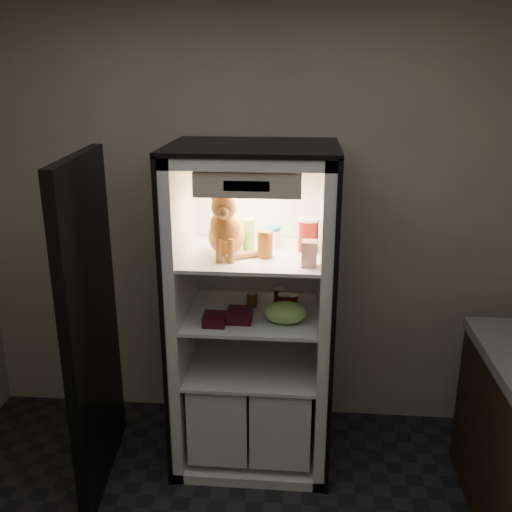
{
  "coord_description": "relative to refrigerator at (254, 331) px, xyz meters",
  "views": [
    {
      "loc": [
        0.27,
        -1.62,
        2.25
      ],
      "look_at": [
        0.02,
        1.32,
        1.28
      ],
      "focal_mm": 40.0,
      "sensor_mm": 36.0,
      "label": 1
    }
  ],
  "objects": [
    {
      "name": "room_shell",
      "position": [
        0.0,
        -1.38,
        0.83
      ],
      "size": [
        3.6,
        3.6,
        3.6
      ],
      "color": "white",
      "rests_on": "floor"
    },
    {
      "name": "refrigerator",
      "position": [
        0.0,
        0.0,
        0.0
      ],
      "size": [
        0.9,
        0.72,
        1.88
      ],
      "color": "white",
      "rests_on": "floor"
    },
    {
      "name": "fridge_door",
      "position": [
        -0.85,
        -0.32,
        0.12
      ],
      "size": [
        0.15,
        0.87,
        1.85
      ],
      "rotation": [
        0.0,
        0.0,
        0.1
      ],
      "color": "black",
      "rests_on": "floor"
    },
    {
      "name": "tabby_cat",
      "position": [
        -0.13,
        -0.12,
        0.65
      ],
      "size": [
        0.34,
        0.38,
        0.4
      ],
      "rotation": [
        0.0,
        0.0,
        0.07
      ],
      "color": "#B05A16",
      "rests_on": "refrigerator"
    },
    {
      "name": "parmesan_shaker",
      "position": [
        -0.03,
        0.01,
        0.59
      ],
      "size": [
        0.07,
        0.07,
        0.17
      ],
      "color": "green",
      "rests_on": "refrigerator"
    },
    {
      "name": "mayo_tub",
      "position": [
        0.1,
        0.05,
        0.56
      ],
      "size": [
        0.09,
        0.09,
        0.12
      ],
      "color": "white",
      "rests_on": "refrigerator"
    },
    {
      "name": "salsa_jar",
      "position": [
        0.07,
        -0.13,
        0.57
      ],
      "size": [
        0.08,
        0.08,
        0.15
      ],
      "color": "maroon",
      "rests_on": "refrigerator"
    },
    {
      "name": "pepper_jar",
      "position": [
        0.3,
        0.01,
        0.59
      ],
      "size": [
        0.11,
        0.11,
        0.19
      ],
      "color": "maroon",
      "rests_on": "refrigerator"
    },
    {
      "name": "cream_carton",
      "position": [
        0.31,
        -0.24,
        0.56
      ],
      "size": [
        0.08,
        0.08,
        0.13
      ],
      "primitive_type": "cube",
      "color": "white",
      "rests_on": "refrigerator"
    },
    {
      "name": "soda_can_a",
      "position": [
        0.15,
        0.01,
        0.21
      ],
      "size": [
        0.06,
        0.06,
        0.12
      ],
      "color": "black",
      "rests_on": "refrigerator"
    },
    {
      "name": "soda_can_b",
      "position": [
        0.22,
        -0.09,
        0.21
      ],
      "size": [
        0.07,
        0.07,
        0.13
      ],
      "color": "black",
      "rests_on": "refrigerator"
    },
    {
      "name": "soda_can_c",
      "position": [
        0.18,
        -0.1,
        0.21
      ],
      "size": [
        0.07,
        0.07,
        0.13
      ],
      "color": "black",
      "rests_on": "refrigerator"
    },
    {
      "name": "condiment_jar",
      "position": [
        -0.01,
        0.02,
        0.19
      ],
      "size": [
        0.06,
        0.06,
        0.09
      ],
      "color": "brown",
      "rests_on": "refrigerator"
    },
    {
      "name": "grape_bag",
      "position": [
        0.19,
        -0.18,
        0.21
      ],
      "size": [
        0.23,
        0.17,
        0.12
      ],
      "primitive_type": "ellipsoid",
      "color": "#87C55C",
      "rests_on": "refrigerator"
    },
    {
      "name": "berry_box_left",
      "position": [
        -0.19,
        -0.24,
        0.18
      ],
      "size": [
        0.12,
        0.12,
        0.06
      ],
      "primitive_type": "cube",
      "color": "#460B19",
      "rests_on": "refrigerator"
    },
    {
      "name": "berry_box_right",
      "position": [
        -0.06,
        -0.19,
        0.18
      ],
      "size": [
        0.13,
        0.13,
        0.07
      ],
      "primitive_type": "cube",
      "color": "#460B19",
      "rests_on": "refrigerator"
    }
  ]
}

